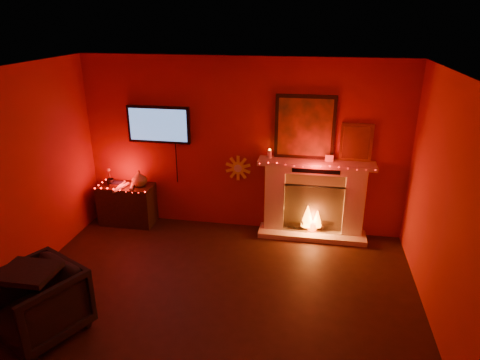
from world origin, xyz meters
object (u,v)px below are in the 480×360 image
(armchair, at_px, (38,303))
(tv, at_px, (159,125))
(sunburst_clock, at_px, (238,168))
(console_table, at_px, (128,202))
(fireplace, at_px, (314,192))

(armchair, bearing_deg, tv, 108.45)
(sunburst_clock, distance_m, console_table, 1.92)
(armchair, bearing_deg, console_table, 119.82)
(tv, relative_size, sunburst_clock, 3.10)
(fireplace, bearing_deg, tv, 178.50)
(tv, bearing_deg, sunburst_clock, 1.24)
(sunburst_clock, height_order, console_table, sunburst_clock)
(sunburst_clock, bearing_deg, armchair, -119.87)
(tv, xyz_separation_m, armchair, (-0.40, -2.84, -1.26))
(sunburst_clock, xyz_separation_m, console_table, (-1.80, -0.22, -0.63))
(tv, height_order, console_table, tv)
(console_table, bearing_deg, tv, 19.11)
(tv, height_order, armchair, tv)
(console_table, bearing_deg, sunburst_clock, 6.94)
(armchair, bearing_deg, fireplace, 70.85)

